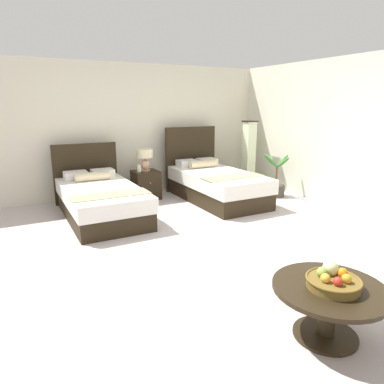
{
  "coord_description": "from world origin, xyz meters",
  "views": [
    {
      "loc": [
        -2.37,
        -3.81,
        1.8
      ],
      "look_at": [
        -0.09,
        0.52,
        0.58
      ],
      "focal_mm": 33.07,
      "sensor_mm": 36.0,
      "label": 1
    }
  ],
  "objects_px": {
    "bed_near_window": "(100,199)",
    "fruit_bowl": "(333,280)",
    "table_lamp": "(145,157)",
    "floor_lamp_corner": "(249,155)",
    "bed_near_corner": "(215,184)",
    "nightstand": "(146,185)",
    "coffee_table": "(329,300)",
    "vase": "(139,168)",
    "potted_palm": "(276,186)"
  },
  "relations": [
    {
      "from": "bed_near_window",
      "to": "potted_palm",
      "type": "relative_size",
      "value": 2.49
    },
    {
      "from": "vase",
      "to": "fruit_bowl",
      "type": "distance_m",
      "value": 4.63
    },
    {
      "from": "coffee_table",
      "to": "potted_palm",
      "type": "xyz_separation_m",
      "value": [
        2.59,
        3.6,
        -0.1
      ]
    },
    {
      "from": "bed_near_corner",
      "to": "table_lamp",
      "type": "relative_size",
      "value": 5.22
    },
    {
      "from": "bed_near_corner",
      "to": "fruit_bowl",
      "type": "bearing_deg",
      "value": -109.15
    },
    {
      "from": "coffee_table",
      "to": "floor_lamp_corner",
      "type": "bearing_deg",
      "value": 60.25
    },
    {
      "from": "vase",
      "to": "coffee_table",
      "type": "relative_size",
      "value": 0.16
    },
    {
      "from": "bed_near_corner",
      "to": "potted_palm",
      "type": "bearing_deg",
      "value": -16.66
    },
    {
      "from": "bed_near_window",
      "to": "vase",
      "type": "relative_size",
      "value": 15.72
    },
    {
      "from": "bed_near_corner",
      "to": "vase",
      "type": "bearing_deg",
      "value": 153.08
    },
    {
      "from": "nightstand",
      "to": "fruit_bowl",
      "type": "height_order",
      "value": "fruit_bowl"
    },
    {
      "from": "bed_near_corner",
      "to": "potted_palm",
      "type": "distance_m",
      "value": 1.26
    },
    {
      "from": "nightstand",
      "to": "potted_palm",
      "type": "height_order",
      "value": "potted_palm"
    },
    {
      "from": "floor_lamp_corner",
      "to": "bed_near_corner",
      "type": "bearing_deg",
      "value": -154.97
    },
    {
      "from": "coffee_table",
      "to": "floor_lamp_corner",
      "type": "relative_size",
      "value": 0.6
    },
    {
      "from": "vase",
      "to": "coffee_table",
      "type": "distance_m",
      "value": 4.62
    },
    {
      "from": "bed_near_window",
      "to": "table_lamp",
      "type": "xyz_separation_m",
      "value": [
        1.06,
        0.72,
        0.53
      ]
    },
    {
      "from": "potted_palm",
      "to": "bed_near_corner",
      "type": "bearing_deg",
      "value": 163.34
    },
    {
      "from": "bed_near_corner",
      "to": "vase",
      "type": "xyz_separation_m",
      "value": [
        -1.28,
        0.65,
        0.3
      ]
    },
    {
      "from": "table_lamp",
      "to": "coffee_table",
      "type": "bearing_deg",
      "value": -93.01
    },
    {
      "from": "vase",
      "to": "bed_near_window",
      "type": "bearing_deg",
      "value": -144.31
    },
    {
      "from": "bed_near_corner",
      "to": "fruit_bowl",
      "type": "height_order",
      "value": "bed_near_corner"
    },
    {
      "from": "bed_near_window",
      "to": "nightstand",
      "type": "bearing_deg",
      "value": 33.36
    },
    {
      "from": "bed_near_corner",
      "to": "table_lamp",
      "type": "bearing_deg",
      "value": 148.01
    },
    {
      "from": "vase",
      "to": "coffee_table",
      "type": "bearing_deg",
      "value": -91.26
    },
    {
      "from": "floor_lamp_corner",
      "to": "vase",
      "type": "bearing_deg",
      "value": 177.85
    },
    {
      "from": "bed_near_window",
      "to": "fruit_bowl",
      "type": "xyz_separation_m",
      "value": [
        0.82,
        -3.97,
        0.21
      ]
    },
    {
      "from": "vase",
      "to": "nightstand",
      "type": "bearing_deg",
      "value": 15.5
    },
    {
      "from": "bed_near_corner",
      "to": "nightstand",
      "type": "distance_m",
      "value": 1.33
    },
    {
      "from": "table_lamp",
      "to": "bed_near_window",
      "type": "bearing_deg",
      "value": -145.9
    },
    {
      "from": "potted_palm",
      "to": "table_lamp",
      "type": "bearing_deg",
      "value": 155.42
    },
    {
      "from": "fruit_bowl",
      "to": "floor_lamp_corner",
      "type": "xyz_separation_m",
      "value": [
        2.58,
        4.54,
        0.23
      ]
    },
    {
      "from": "bed_near_corner",
      "to": "floor_lamp_corner",
      "type": "relative_size",
      "value": 1.51
    },
    {
      "from": "bed_near_window",
      "to": "table_lamp",
      "type": "bearing_deg",
      "value": 34.1
    },
    {
      "from": "bed_near_window",
      "to": "floor_lamp_corner",
      "type": "xyz_separation_m",
      "value": [
        3.4,
        0.57,
        0.44
      ]
    },
    {
      "from": "coffee_table",
      "to": "floor_lamp_corner",
      "type": "height_order",
      "value": "floor_lamp_corner"
    },
    {
      "from": "table_lamp",
      "to": "potted_palm",
      "type": "height_order",
      "value": "table_lamp"
    },
    {
      "from": "coffee_table",
      "to": "table_lamp",
      "type": "bearing_deg",
      "value": 86.99
    },
    {
      "from": "nightstand",
      "to": "coffee_table",
      "type": "distance_m",
      "value": 4.66
    },
    {
      "from": "nightstand",
      "to": "fruit_bowl",
      "type": "distance_m",
      "value": 4.68
    },
    {
      "from": "coffee_table",
      "to": "fruit_bowl",
      "type": "relative_size",
      "value": 2.11
    },
    {
      "from": "bed_near_corner",
      "to": "nightstand",
      "type": "bearing_deg",
      "value": 148.74
    },
    {
      "from": "bed_near_window",
      "to": "bed_near_corner",
      "type": "xyz_separation_m",
      "value": [
        2.2,
        0.01,
        0.03
      ]
    },
    {
      "from": "table_lamp",
      "to": "potted_palm",
      "type": "relative_size",
      "value": 0.48
    },
    {
      "from": "nightstand",
      "to": "potted_palm",
      "type": "xyz_separation_m",
      "value": [
        2.35,
        -1.05,
        -0.05
      ]
    },
    {
      "from": "floor_lamp_corner",
      "to": "bed_near_window",
      "type": "bearing_deg",
      "value": -170.56
    },
    {
      "from": "bed_near_window",
      "to": "vase",
      "type": "bearing_deg",
      "value": 35.69
    },
    {
      "from": "bed_near_window",
      "to": "nightstand",
      "type": "distance_m",
      "value": 1.27
    },
    {
      "from": "bed_near_window",
      "to": "nightstand",
      "type": "height_order",
      "value": "bed_near_window"
    },
    {
      "from": "nightstand",
      "to": "vase",
      "type": "height_order",
      "value": "vase"
    }
  ]
}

